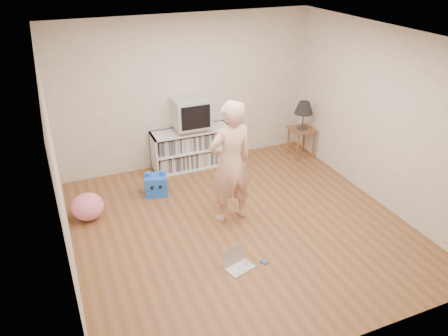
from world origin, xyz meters
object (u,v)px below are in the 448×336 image
plush_blue (156,185)px  media_unit (192,148)px  side_table (302,135)px  dvd_deck (191,128)px  table_lamp (304,108)px  plush_pink (88,207)px  crt_tv (191,113)px  laptop (237,262)px  person (231,163)px

plush_blue → media_unit: bearing=54.4°
side_table → dvd_deck: bearing=169.6°
media_unit → table_lamp: size_ratio=2.72×
dvd_deck → plush_pink: 2.24m
crt_tv → media_unit: bearing=90.0°
media_unit → plush_blue: 1.13m
table_lamp → laptop: 3.51m
table_lamp → side_table: bearing=0.0°
plush_pink → media_unit: bearing=27.7°
side_table → plush_blue: side_table is taller
crt_tv → person: bearing=-91.3°
media_unit → plush_pink: size_ratio=3.05×
side_table → laptop: bearing=-134.6°
media_unit → plush_blue: bearing=-139.4°
crt_tv → table_lamp: size_ratio=1.17×
table_lamp → laptop: (-2.39, -2.42, -0.88)m
laptop → dvd_deck: bearing=64.7°
media_unit → crt_tv: bearing=-90.0°
media_unit → person: 1.89m
table_lamp → crt_tv: bearing=169.6°
table_lamp → plush_blue: 2.98m
dvd_deck → plush_blue: (-0.85, -0.71, -0.56)m
table_lamp → plush_blue: (-2.85, -0.34, -0.77)m
crt_tv → person: 1.79m
dvd_deck → table_lamp: size_ratio=0.87×
person → table_lamp: bearing=-152.1°
dvd_deck → table_lamp: table_lamp is taller
laptop → side_table: bearing=27.9°
dvd_deck → crt_tv: crt_tv is taller
laptop → plush_blue: plush_blue is taller
dvd_deck → side_table: size_ratio=0.82×
side_table → person: 2.54m
table_lamp → person: size_ratio=0.29×
media_unit → plush_blue: (-0.85, -0.73, -0.18)m
side_table → crt_tv: bearing=169.6°
media_unit → plush_pink: bearing=-152.3°
laptop → crt_tv: bearing=64.7°
crt_tv → plush_blue: crt_tv is taller
plush_pink → dvd_deck: bearing=27.4°
media_unit → side_table: (2.01, -0.39, 0.07)m
dvd_deck → side_table: (2.01, -0.37, -0.32)m
table_lamp → plush_pink: table_lamp is taller
plush_pink → laptop: bearing=-49.1°
media_unit → side_table: bearing=-10.9°
laptop → plush_blue: bearing=85.1°
dvd_deck → table_lamp: 2.05m
dvd_deck → laptop: dvd_deck is taller
person → plush_pink: person is taller
laptop → plush_blue: (-0.46, 2.08, 0.11)m
media_unit → side_table: 2.04m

